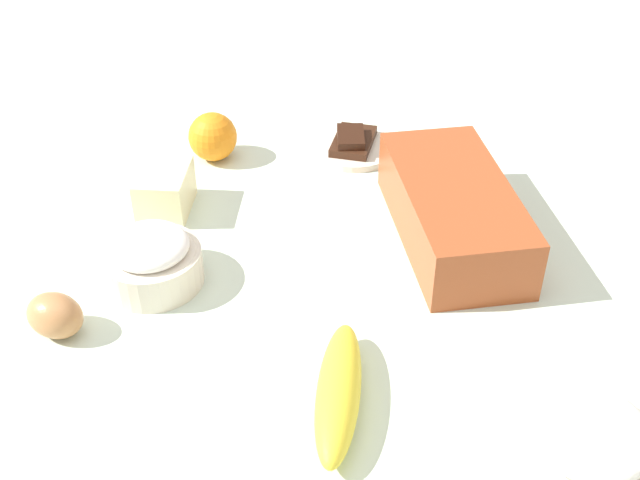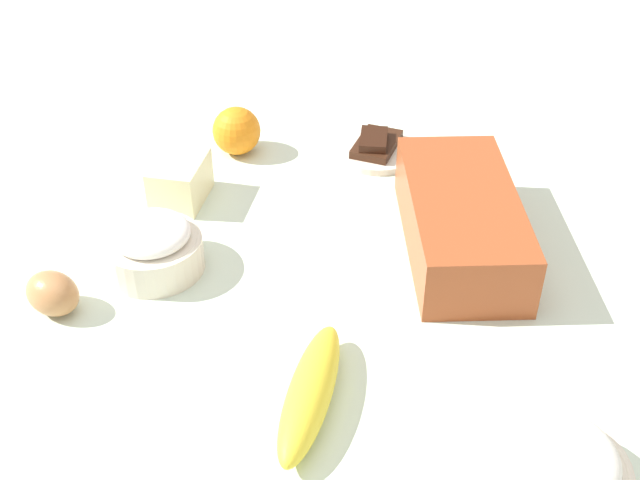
% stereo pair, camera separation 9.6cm
% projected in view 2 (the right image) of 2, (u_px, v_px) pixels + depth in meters
% --- Properties ---
extents(ground_plane, '(2.40, 2.40, 0.02)m').
position_uv_depth(ground_plane, '(320.00, 272.00, 1.00)').
color(ground_plane, silver).
extents(loaf_pan, '(0.30, 0.19, 0.08)m').
position_uv_depth(loaf_pan, '(461.00, 219.00, 1.00)').
color(loaf_pan, '#9E4723').
rests_on(loaf_pan, ground_plane).
extents(flour_bowl, '(0.14, 0.14, 0.06)m').
position_uv_depth(flour_bowl, '(552.00, 469.00, 0.71)').
color(flour_bowl, silver).
rests_on(flour_bowl, ground_plane).
extents(sugar_bowl, '(0.12, 0.12, 0.07)m').
position_uv_depth(sugar_bowl, '(153.00, 246.00, 0.97)').
color(sugar_bowl, silver).
rests_on(sugar_bowl, ground_plane).
extents(banana, '(0.19, 0.05, 0.04)m').
position_uv_depth(banana, '(310.00, 392.00, 0.80)').
color(banana, yellow).
rests_on(banana, ground_plane).
extents(orange_fruit, '(0.07, 0.07, 0.07)m').
position_uv_depth(orange_fruit, '(237.00, 131.00, 1.19)').
color(orange_fruit, orange).
rests_on(orange_fruit, ground_plane).
extents(butter_block, '(0.09, 0.07, 0.06)m').
position_uv_depth(butter_block, '(180.00, 181.00, 1.09)').
color(butter_block, '#F4EDB2').
rests_on(butter_block, ground_plane).
extents(egg_near_butter, '(0.07, 0.08, 0.05)m').
position_uv_depth(egg_near_butter, '(53.00, 293.00, 0.91)').
color(egg_near_butter, '#B87C4B').
rests_on(egg_near_butter, ground_plane).
extents(chocolate_plate, '(0.13, 0.13, 0.03)m').
position_uv_depth(chocolate_plate, '(376.00, 148.00, 1.20)').
color(chocolate_plate, silver).
rests_on(chocolate_plate, ground_plane).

